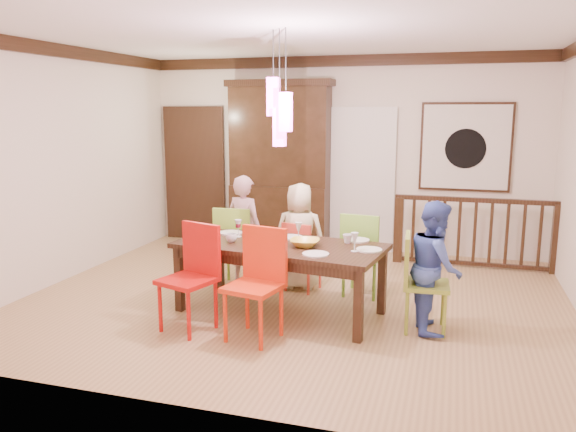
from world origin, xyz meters
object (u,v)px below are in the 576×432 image
(chair_end_right, at_px, (427,277))
(chair_far_left, at_px, (237,240))
(person_far_mid, at_px, (299,236))
(dining_table, at_px, (280,251))
(person_end_right, at_px, (435,266))
(balustrade, at_px, (475,231))
(china_hutch, at_px, (280,165))
(person_far_left, at_px, (245,230))

(chair_end_right, bearing_deg, chair_far_left, 66.86)
(person_far_mid, bearing_deg, dining_table, 86.87)
(chair_far_left, relative_size, person_far_mid, 0.78)
(person_end_right, bearing_deg, person_far_mid, 49.92)
(dining_table, height_order, chair_end_right, chair_end_right)
(balustrade, bearing_deg, china_hutch, 173.28)
(china_hutch, bearing_deg, dining_table, -72.61)
(balustrade, distance_m, person_far_left, 3.15)
(person_end_right, bearing_deg, person_far_left, 58.55)
(chair_end_right, relative_size, person_far_left, 0.70)
(dining_table, distance_m, china_hutch, 2.94)
(chair_far_left, relative_size, chair_end_right, 1.05)
(balustrade, bearing_deg, chair_end_right, -101.48)
(dining_table, bearing_deg, balustrade, 58.02)
(dining_table, bearing_deg, person_far_left, 138.84)
(dining_table, distance_m, person_far_mid, 0.86)
(chair_end_right, relative_size, person_end_right, 0.74)
(dining_table, height_order, person_end_right, person_end_right)
(chair_end_right, distance_m, china_hutch, 3.75)
(person_far_mid, relative_size, person_end_right, 1.00)
(person_far_left, bearing_deg, person_far_mid, -160.09)
(balustrade, relative_size, person_end_right, 1.68)
(chair_end_right, height_order, person_end_right, person_end_right)
(balustrade, xyz_separation_m, person_far_mid, (-2.04, -1.54, 0.14))
(dining_table, relative_size, china_hutch, 0.88)
(balustrade, relative_size, person_far_mid, 1.69)
(person_far_left, bearing_deg, dining_table, 147.53)
(dining_table, bearing_deg, chair_end_right, 5.42)
(chair_far_left, xyz_separation_m, china_hutch, (-0.08, 2.01, 0.71))
(china_hutch, distance_m, person_far_mid, 2.16)
(chair_far_left, xyz_separation_m, person_far_left, (0.06, 0.09, 0.11))
(dining_table, height_order, chair_far_left, chair_far_left)
(dining_table, distance_m, person_end_right, 1.58)
(chair_far_left, distance_m, china_hutch, 2.14)
(chair_end_right, xyz_separation_m, person_far_mid, (-1.53, 0.93, 0.10))
(china_hutch, height_order, person_far_mid, china_hutch)
(dining_table, xyz_separation_m, person_far_left, (-0.71, 0.82, 0.01))
(dining_table, relative_size, chair_end_right, 2.39)
(person_far_left, relative_size, person_end_right, 1.06)
(chair_far_left, height_order, balustrade, chair_far_left)
(china_hutch, bearing_deg, person_far_left, -85.55)
(china_hutch, xyz_separation_m, person_far_left, (0.15, -1.92, -0.61))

